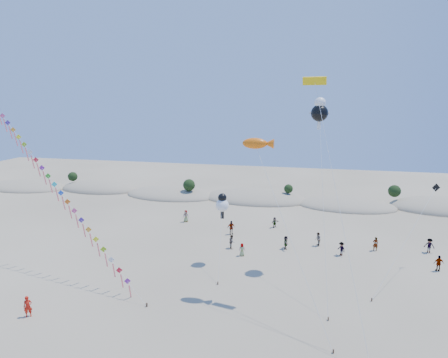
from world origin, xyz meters
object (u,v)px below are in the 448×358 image
flyer_foreground (28,307)px  parafoil_kite (316,87)px  kite_train (43,170)px  fish_kite (258,144)px

flyer_foreground → parafoil_kite: bearing=-12.6°
kite_train → flyer_foreground: size_ratio=14.78×
fish_kite → flyer_foreground: (-18.04, -8.71, -13.13)m
kite_train → fish_kite: 23.45m
kite_train → flyer_foreground: (5.12, -9.87, -9.65)m
parafoil_kite → kite_train: bearing=179.1°
kite_train → fish_kite: (23.16, -1.16, 3.48)m
kite_train → fish_kite: size_ratio=1.85×
parafoil_kite → flyer_foreground: (-22.75, -9.42, -18.01)m
kite_train → flyer_foreground: 14.72m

